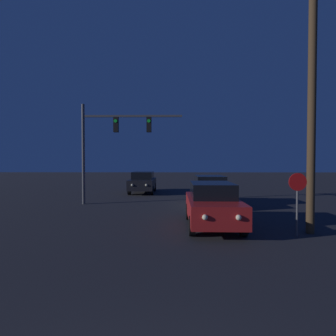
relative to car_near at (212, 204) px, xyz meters
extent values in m
cube|color=#B21E1E|center=(0.00, -0.05, -0.15)|extent=(1.99, 4.18, 0.79)
cube|color=black|center=(0.00, 0.16, 0.54)|extent=(1.67, 2.27, 0.59)
cylinder|color=black|center=(0.86, -1.35, -0.54)|extent=(0.22, 0.70, 0.69)
cylinder|color=black|center=(-0.90, -1.32, -0.54)|extent=(0.22, 0.70, 0.69)
cylinder|color=black|center=(0.90, 1.22, -0.54)|extent=(0.22, 0.70, 0.69)
cylinder|color=black|center=(-0.86, 1.25, -0.54)|extent=(0.22, 0.70, 0.69)
sphere|color=#F9EFC6|center=(0.49, -2.15, -0.07)|extent=(0.18, 0.18, 0.18)
sphere|color=#F9EFC6|center=(-0.56, -2.13, -0.07)|extent=(0.18, 0.18, 0.18)
cube|color=#99999E|center=(0.65, 5.01, -0.15)|extent=(1.92, 4.15, 0.79)
cube|color=black|center=(0.65, 5.21, 0.54)|extent=(1.63, 2.24, 0.59)
cylinder|color=black|center=(1.53, 3.72, -0.54)|extent=(0.21, 0.69, 0.69)
cylinder|color=black|center=(-0.22, 3.72, -0.54)|extent=(0.21, 0.69, 0.69)
cylinder|color=black|center=(1.53, 6.29, -0.54)|extent=(0.21, 0.69, 0.69)
cylinder|color=black|center=(-0.23, 6.29, -0.54)|extent=(0.21, 0.69, 0.69)
sphere|color=#F9EFC6|center=(1.18, 2.91, -0.07)|extent=(0.18, 0.18, 0.18)
sphere|color=#F9EFC6|center=(0.13, 2.91, -0.07)|extent=(0.18, 0.18, 0.18)
cube|color=black|center=(-3.97, 11.03, -0.15)|extent=(1.96, 4.17, 0.79)
cube|color=black|center=(-3.96, 11.24, 0.54)|extent=(1.65, 2.26, 0.59)
cylinder|color=black|center=(-3.10, 9.73, -0.54)|extent=(0.22, 0.70, 0.69)
cylinder|color=black|center=(-4.86, 9.76, -0.54)|extent=(0.22, 0.70, 0.69)
cylinder|color=black|center=(-3.07, 12.30, -0.54)|extent=(0.22, 0.70, 0.69)
cylinder|color=black|center=(-4.83, 12.33, -0.54)|extent=(0.22, 0.70, 0.69)
sphere|color=#F9EFC6|center=(-3.47, 8.93, -0.07)|extent=(0.18, 0.18, 0.18)
sphere|color=#F9EFC6|center=(-4.52, 8.94, -0.07)|extent=(0.18, 0.18, 0.18)
cylinder|color=#4C4C51|center=(-6.91, 5.34, 2.11)|extent=(0.18, 0.18, 6.00)
cube|color=#4C4C51|center=(-3.94, 5.34, 4.39)|extent=(5.93, 0.12, 0.12)
cube|color=black|center=(-4.93, 5.34, 3.88)|extent=(0.28, 0.28, 0.90)
cylinder|color=green|center=(-4.93, 5.19, 4.08)|extent=(0.20, 0.02, 0.20)
cube|color=black|center=(-2.96, 5.34, 3.88)|extent=(0.28, 0.28, 0.90)
cylinder|color=green|center=(-2.96, 5.19, 4.08)|extent=(0.20, 0.02, 0.20)
cylinder|color=#4C4C51|center=(2.68, -1.38, 0.20)|extent=(0.07, 0.07, 2.18)
cylinder|color=red|center=(2.68, -1.40, 0.99)|extent=(0.60, 0.03, 0.60)
cylinder|color=#4C3823|center=(3.35, -0.94, 3.96)|extent=(0.28, 0.28, 9.70)
camera|label=1|loc=(-1.62, -10.32, 1.69)|focal=28.00mm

